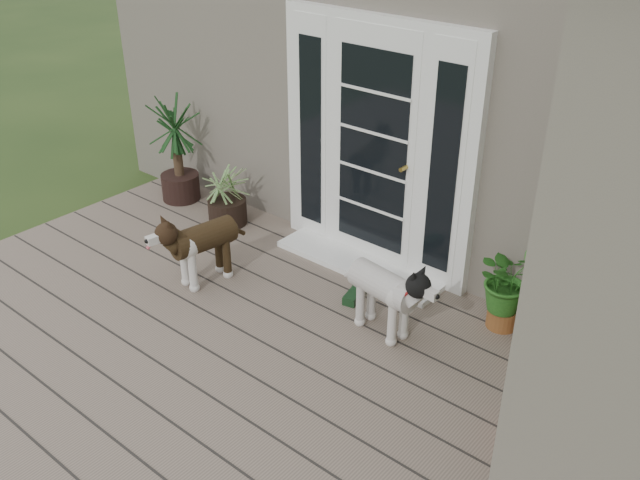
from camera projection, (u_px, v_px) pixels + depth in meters
The scene contains 14 objects.
deck at pixel (205, 399), 4.75m from camera, with size 6.20×4.60×0.12m, color #6B5B4C.
house_main at pixel (515, 60), 6.88m from camera, with size 7.40×4.00×3.10m, color #665E54.
door_unit at pixel (376, 147), 5.79m from camera, with size 1.90×0.14×2.15m, color white.
door_step at pixel (358, 264), 6.17m from camera, with size 1.60×0.40×0.05m, color white.
brindle_dog at pixel (204, 249), 5.82m from camera, with size 0.32×0.74×0.62m, color #3C2A15, non-canonical shape.
white_dog at pixel (383, 298), 5.19m from camera, with size 0.31×0.73×0.61m, color white, non-canonical shape.
spider_plant at pixel (226, 192), 6.75m from camera, with size 0.63×0.63×0.68m, color #869F62, non-canonical shape.
yucca at pixel (177, 150), 7.14m from camera, with size 0.76×0.76×1.09m, color black, non-canonical shape.
herb_a at pixel (506, 292), 5.24m from camera, with size 0.49×0.49×0.63m, color #2C611B.
herb_b at pixel (543, 336), 4.84m from camera, with size 0.36×0.36×0.53m, color #1C5D1A.
herb_c at pixel (550, 312), 5.06m from camera, with size 0.37×0.37×0.57m, color #195618.
sapling at pixel (558, 324), 3.90m from camera, with size 0.53×0.53×1.79m, color #1A5B1B, non-canonical shape.
clog_left at pixel (355, 294), 5.71m from camera, with size 0.15×0.32×0.10m, color black, non-canonical shape.
clog_right at pixel (375, 280), 5.90m from camera, with size 0.13×0.27×0.08m, color #15341A, non-canonical shape.
Camera 1 is at (2.93, -1.88, 3.32)m, focal length 38.92 mm.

